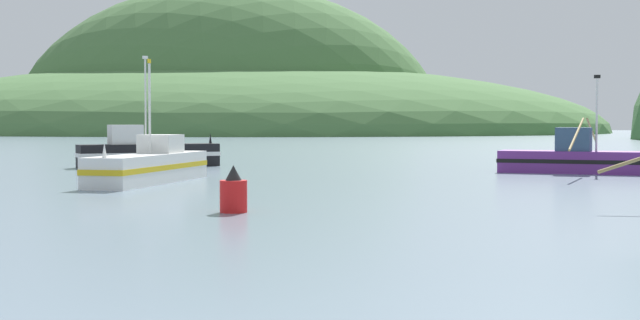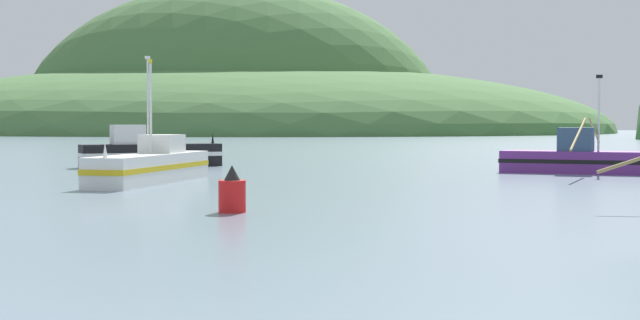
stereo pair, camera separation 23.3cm
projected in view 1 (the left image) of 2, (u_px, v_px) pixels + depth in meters
name	position (u px, v px, depth m)	size (l,w,h in m)	color
hill_far_left	(227.00, 132.00, 242.79)	(117.24, 93.79, 78.94)	#47703D
hill_mid_left	(226.00, 132.00, 250.06)	(206.16, 164.93, 36.31)	#47703D
fishing_boat_black	(147.00, 153.00, 58.41)	(8.24, 7.26, 7.23)	black
fishing_boat_purple	(583.00, 159.00, 51.23)	(9.90, 16.16, 5.62)	#6B2D84
fishing_boat_white	(150.00, 166.00, 43.42)	(2.29, 10.32, 5.99)	white
channel_buoy	(234.00, 193.00, 29.31)	(0.90, 0.90, 1.55)	red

